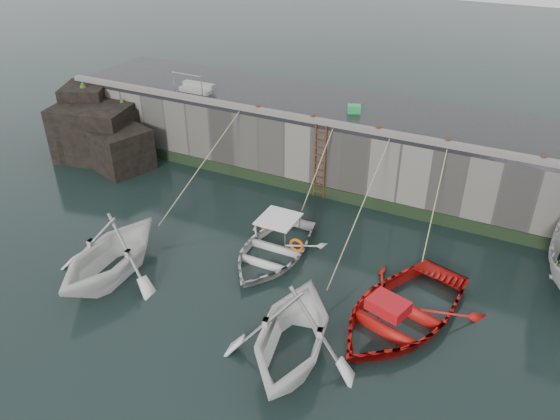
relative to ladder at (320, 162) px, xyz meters
The scene contains 22 objects.
ground 10.24m from the ladder, 78.60° to the right, with size 120.00×120.00×0.00m, color black.
quay_back 3.27m from the ladder, 52.28° to the left, with size 30.00×5.00×3.00m, color slate.
road_back 3.59m from the ladder, 52.28° to the left, with size 30.00×5.00×0.16m, color black.
kerb_back 2.62m from the ladder, ahead, with size 30.00×0.30×0.20m, color slate.
algae_back 2.41m from the ladder, ahead, with size 30.00×0.08×0.50m, color black.
rock_outcrop 10.95m from the ladder, behind, with size 5.85×4.24×3.41m.
ladder is the anchor object (origin of this frame).
boat_near_white 9.13m from the ladder, 116.76° to the right, with size 4.03×4.67×2.46m, color white.
boat_near_white_rope 5.13m from the ladder, 146.09° to the right, with size 0.04×6.19×3.10m, color tan, non-canonical shape.
boat_near_blue 4.91m from the ladder, 87.46° to the right, with size 3.27×4.57×0.95m, color silver.
boat_near_blue_rope 1.91m from the ladder, 78.67° to the right, with size 0.04×3.42×3.10m, color tan, non-canonical shape.
boat_near_blacktrim 9.31m from the ladder, 71.49° to the right, with size 3.99×4.62×2.43m, color white.
boat_near_blacktrim_rope 4.51m from the ladder, 46.39° to the right, with size 0.04×6.80×3.10m, color tan, non-canonical shape.
boat_near_navy 7.98m from the ladder, 48.56° to the right, with size 3.93×5.50×1.14m, color red.
boat_near_navy_rope 5.66m from the ladder, 17.56° to the right, with size 0.04×4.32×3.10m, color tan, non-canonical shape.
fish_crate 2.72m from the ladder, 72.81° to the left, with size 0.54×0.42×0.32m, color green.
railing 7.10m from the ladder, 168.83° to the left, with size 1.60×1.05×1.00m.
bollard_a 3.47m from the ladder, behind, with size 0.18×0.18×0.28m, color #3F1E0F.
bollard_b 1.81m from the ladder, 146.14° to the left, with size 0.18×0.18×0.28m, color #3F1E0F.
bollard_c 2.81m from the ladder, ahead, with size 0.18×0.18×0.28m, color #3F1E0F.
bollard_d 5.11m from the ladder, ahead, with size 0.18×0.18×0.28m, color #3F1E0F.
bollard_e 8.19m from the ladder, ahead, with size 0.18×0.18×0.28m, color #3F1E0F.
Camera 1 is at (5.54, -8.73, 11.23)m, focal length 35.00 mm.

